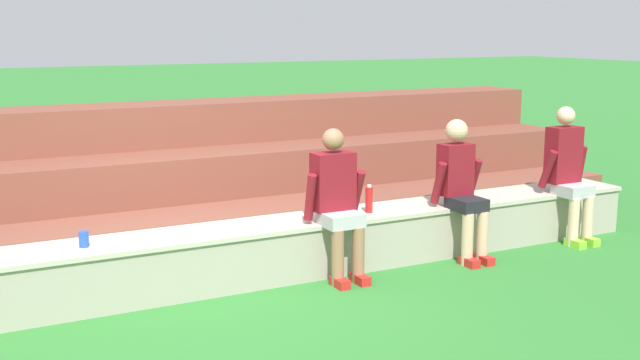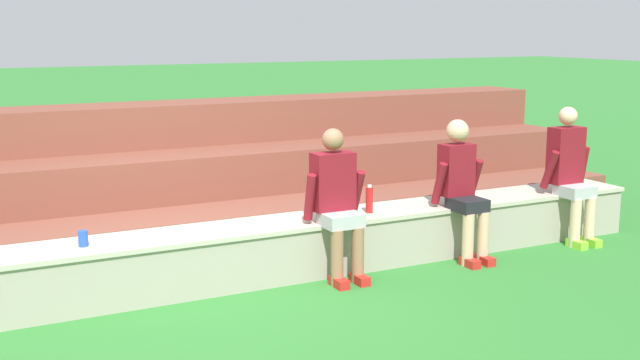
# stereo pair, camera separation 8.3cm
# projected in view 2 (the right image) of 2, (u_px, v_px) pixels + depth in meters

# --- Properties ---
(ground_plane) EXTENTS (80.00, 80.00, 0.00)m
(ground_plane) POSITION_uv_depth(u_px,v_px,m) (217.00, 297.00, 6.62)
(ground_plane) COLOR #2D752D
(stone_seating_wall) EXTENTS (9.34, 0.61, 0.51)m
(stone_seating_wall) POSITION_uv_depth(u_px,v_px,m) (205.00, 258.00, 6.82)
(stone_seating_wall) COLOR #A8A08E
(stone_seating_wall) RESTS_ON ground
(brick_bleachers) EXTENTS (10.46, 2.22, 1.38)m
(brick_bleachers) POSITION_uv_depth(u_px,v_px,m) (147.00, 188.00, 8.38)
(brick_bleachers) COLOR brown
(brick_bleachers) RESTS_ON ground
(person_left_of_center) EXTENTS (0.55, 0.53, 1.34)m
(person_left_of_center) POSITION_uv_depth(u_px,v_px,m) (337.00, 200.00, 6.99)
(person_left_of_center) COLOR #996B4C
(person_left_of_center) RESTS_ON ground
(person_center) EXTENTS (0.50, 0.59, 1.35)m
(person_center) POSITION_uv_depth(u_px,v_px,m) (462.00, 186.00, 7.60)
(person_center) COLOR #DBAD89
(person_center) RESTS_ON ground
(person_right_of_center) EXTENTS (0.54, 0.54, 1.41)m
(person_right_of_center) POSITION_uv_depth(u_px,v_px,m) (570.00, 172.00, 8.21)
(person_right_of_center) COLOR beige
(person_right_of_center) RESTS_ON ground
(water_bottle_mid_left) EXTENTS (0.07, 0.07, 0.26)m
(water_bottle_mid_left) POSITION_uv_depth(u_px,v_px,m) (369.00, 199.00, 7.42)
(water_bottle_mid_left) COLOR red
(water_bottle_mid_left) RESTS_ON stone_seating_wall
(plastic_cup_right_end) EXTENTS (0.08, 0.08, 0.13)m
(plastic_cup_right_end) POSITION_uv_depth(u_px,v_px,m) (83.00, 239.00, 6.29)
(plastic_cup_right_end) COLOR blue
(plastic_cup_right_end) RESTS_ON stone_seating_wall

